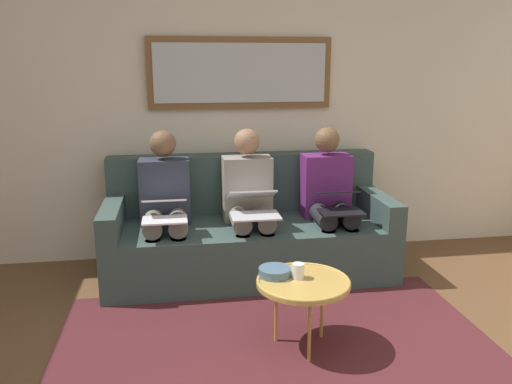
{
  "coord_description": "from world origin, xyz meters",
  "views": [
    {
      "loc": [
        0.55,
        1.77,
        1.63
      ],
      "look_at": [
        0.0,
        -1.7,
        0.75
      ],
      "focal_mm": 36.23,
      "sensor_mm": 36.0,
      "label": 1
    }
  ],
  "objects_px": {
    "person_middle": "(249,199)",
    "laptop_silver": "(253,204)",
    "person_right": "(165,202)",
    "framed_mirror": "(241,73)",
    "laptop_black": "(338,201)",
    "person_left": "(329,196)",
    "couch": "(248,233)",
    "cup": "(298,271)",
    "coffee_table": "(303,283)",
    "laptop_white": "(165,209)",
    "bowl": "(275,272)"
  },
  "relations": [
    {
      "from": "cup",
      "to": "laptop_white",
      "type": "bearing_deg",
      "value": -48.21
    },
    {
      "from": "person_right",
      "to": "coffee_table",
      "type": "bearing_deg",
      "value": 124.44
    },
    {
      "from": "couch",
      "to": "person_right",
      "type": "bearing_deg",
      "value": 6.13
    },
    {
      "from": "cup",
      "to": "person_right",
      "type": "distance_m",
      "value": 1.36
    },
    {
      "from": "person_left",
      "to": "person_middle",
      "type": "relative_size",
      "value": 1.0
    },
    {
      "from": "person_left",
      "to": "person_middle",
      "type": "xyz_separation_m",
      "value": [
        0.64,
        0.0,
        0.0
      ]
    },
    {
      "from": "cup",
      "to": "person_left",
      "type": "distance_m",
      "value": 1.23
    },
    {
      "from": "cup",
      "to": "person_middle",
      "type": "relative_size",
      "value": 0.08
    },
    {
      "from": "person_left",
      "to": "person_right",
      "type": "xyz_separation_m",
      "value": [
        1.28,
        0.0,
        0.0
      ]
    },
    {
      "from": "bowl",
      "to": "laptop_white",
      "type": "height_order",
      "value": "laptop_white"
    },
    {
      "from": "laptop_silver",
      "to": "framed_mirror",
      "type": "bearing_deg",
      "value": -90.0
    },
    {
      "from": "coffee_table",
      "to": "person_right",
      "type": "distance_m",
      "value": 1.41
    },
    {
      "from": "coffee_table",
      "to": "person_middle",
      "type": "height_order",
      "value": "person_middle"
    },
    {
      "from": "person_left",
      "to": "laptop_white",
      "type": "relative_size",
      "value": 3.45
    },
    {
      "from": "couch",
      "to": "cup",
      "type": "distance_m",
      "value": 1.19
    },
    {
      "from": "person_left",
      "to": "person_right",
      "type": "distance_m",
      "value": 1.28
    },
    {
      "from": "person_left",
      "to": "laptop_white",
      "type": "distance_m",
      "value": 1.3
    },
    {
      "from": "coffee_table",
      "to": "cup",
      "type": "xyz_separation_m",
      "value": [
        0.02,
        -0.04,
        0.06
      ]
    },
    {
      "from": "cup",
      "to": "person_right",
      "type": "height_order",
      "value": "person_right"
    },
    {
      "from": "laptop_silver",
      "to": "laptop_black",
      "type": "bearing_deg",
      "value": 178.38
    },
    {
      "from": "coffee_table",
      "to": "bowl",
      "type": "bearing_deg",
      "value": -32.95
    },
    {
      "from": "laptop_silver",
      "to": "couch",
      "type": "bearing_deg",
      "value": -90.0
    },
    {
      "from": "framed_mirror",
      "to": "coffee_table",
      "type": "distance_m",
      "value": 1.98
    },
    {
      "from": "couch",
      "to": "coffee_table",
      "type": "bearing_deg",
      "value": 96.93
    },
    {
      "from": "bowl",
      "to": "laptop_white",
      "type": "relative_size",
      "value": 0.57
    },
    {
      "from": "person_middle",
      "to": "laptop_silver",
      "type": "relative_size",
      "value": 2.85
    },
    {
      "from": "bowl",
      "to": "person_left",
      "type": "xyz_separation_m",
      "value": [
        -0.64,
        -1.05,
        0.17
      ]
    },
    {
      "from": "person_right",
      "to": "person_left",
      "type": "bearing_deg",
      "value": 180.0
    },
    {
      "from": "person_middle",
      "to": "laptop_silver",
      "type": "height_order",
      "value": "person_middle"
    },
    {
      "from": "coffee_table",
      "to": "laptop_white",
      "type": "xyz_separation_m",
      "value": [
        0.79,
        -0.9,
        0.22
      ]
    },
    {
      "from": "person_left",
      "to": "person_middle",
      "type": "distance_m",
      "value": 0.64
    },
    {
      "from": "person_left",
      "to": "cup",
      "type": "bearing_deg",
      "value": 65.18
    },
    {
      "from": "cup",
      "to": "bowl",
      "type": "xyz_separation_m",
      "value": [
        0.13,
        -0.05,
        -0.02
      ]
    },
    {
      "from": "person_right",
      "to": "framed_mirror",
      "type": "bearing_deg",
      "value": -144.47
    },
    {
      "from": "person_left",
      "to": "coffee_table",
      "type": "bearing_deg",
      "value": 66.82
    },
    {
      "from": "person_middle",
      "to": "coffee_table",
      "type": "bearing_deg",
      "value": 97.34
    },
    {
      "from": "bowl",
      "to": "person_right",
      "type": "bearing_deg",
      "value": -58.73
    },
    {
      "from": "couch",
      "to": "framed_mirror",
      "type": "bearing_deg",
      "value": -90.0
    },
    {
      "from": "cup",
      "to": "person_middle",
      "type": "height_order",
      "value": "person_middle"
    },
    {
      "from": "bowl",
      "to": "person_left",
      "type": "distance_m",
      "value": 1.24
    },
    {
      "from": "person_right",
      "to": "laptop_silver",
      "type": "bearing_deg",
      "value": 160.62
    },
    {
      "from": "couch",
      "to": "coffee_table",
      "type": "relative_size",
      "value": 4.06
    },
    {
      "from": "person_left",
      "to": "laptop_silver",
      "type": "bearing_deg",
      "value": 19.38
    },
    {
      "from": "bowl",
      "to": "person_middle",
      "type": "xyz_separation_m",
      "value": [
        -0.0,
        -1.05,
        0.17
      ]
    },
    {
      "from": "framed_mirror",
      "to": "bowl",
      "type": "relative_size",
      "value": 7.94
    },
    {
      "from": "couch",
      "to": "laptop_white",
      "type": "distance_m",
      "value": 0.78
    },
    {
      "from": "person_left",
      "to": "person_right",
      "type": "relative_size",
      "value": 1.0
    },
    {
      "from": "person_middle",
      "to": "laptop_silver",
      "type": "bearing_deg",
      "value": 90.0
    },
    {
      "from": "framed_mirror",
      "to": "laptop_black",
      "type": "distance_m",
      "value": 1.32
    },
    {
      "from": "framed_mirror",
      "to": "laptop_black",
      "type": "bearing_deg",
      "value": 132.43
    }
  ]
}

